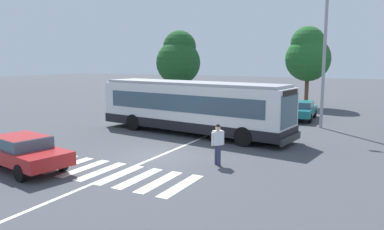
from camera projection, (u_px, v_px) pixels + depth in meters
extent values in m
plane|color=#424449|center=(157.00, 156.00, 16.96)|extent=(160.00, 160.00, 0.00)
cylinder|color=black|center=(263.00, 130.00, 20.64)|extent=(1.03, 0.43, 1.00)
cylinder|color=black|center=(244.00, 137.00, 18.74)|extent=(1.03, 0.43, 1.00)
cylinder|color=black|center=(158.00, 117.00, 24.94)|extent=(1.03, 0.43, 1.00)
cylinder|color=black|center=(134.00, 122.00, 23.04)|extent=(1.03, 0.43, 1.00)
cube|color=white|center=(192.00, 106.00, 21.81)|extent=(12.07, 4.05, 2.55)
cube|color=black|center=(192.00, 123.00, 21.96)|extent=(12.19, 4.09, 0.55)
cube|color=#3D5666|center=(192.00, 101.00, 21.76)|extent=(10.67, 3.92, 0.96)
cube|color=#3D5666|center=(289.00, 111.00, 18.41)|extent=(0.33, 2.23, 1.63)
cube|color=black|center=(290.00, 93.00, 18.28)|extent=(0.31, 1.93, 0.28)
cube|color=#99999E|center=(192.00, 83.00, 21.61)|extent=(11.57, 3.79, 0.16)
cube|color=#28282B|center=(291.00, 139.00, 18.55)|extent=(0.45, 2.54, 0.36)
cylinder|color=#333856|center=(217.00, 154.00, 15.51)|extent=(0.16, 0.16, 0.85)
cylinder|color=#333856|center=(219.00, 155.00, 15.33)|extent=(0.16, 0.16, 0.85)
cube|color=white|center=(218.00, 138.00, 15.31)|extent=(0.45, 0.47, 0.60)
cylinder|color=white|center=(213.00, 139.00, 15.22)|extent=(0.10, 0.10, 0.55)
cylinder|color=white|center=(223.00, 138.00, 15.41)|extent=(0.10, 0.10, 0.55)
sphere|color=tan|center=(218.00, 128.00, 15.25)|extent=(0.22, 0.22, 0.22)
sphere|color=black|center=(218.00, 126.00, 15.24)|extent=(0.19, 0.19, 0.19)
cylinder|color=black|center=(62.00, 163.00, 14.60)|extent=(0.67, 0.32, 0.64)
cylinder|color=black|center=(20.00, 173.00, 13.31)|extent=(0.67, 0.32, 0.64)
cylinder|color=black|center=(26.00, 152.00, 16.32)|extent=(0.67, 0.32, 0.64)
cube|color=#AD1E1E|center=(23.00, 154.00, 14.77)|extent=(4.76, 2.63, 0.52)
cube|color=#3D5666|center=(21.00, 141.00, 14.75)|extent=(2.42, 1.98, 0.44)
cube|color=#AD1E1E|center=(21.00, 137.00, 14.73)|extent=(2.23, 1.87, 0.09)
cylinder|color=black|center=(225.00, 108.00, 31.33)|extent=(0.26, 0.66, 0.64)
cylinder|color=black|center=(244.00, 109.00, 30.70)|extent=(0.26, 0.66, 0.64)
cylinder|color=black|center=(214.00, 112.00, 28.78)|extent=(0.26, 0.66, 0.64)
cylinder|color=black|center=(235.00, 113.00, 28.15)|extent=(0.26, 0.66, 0.64)
cube|color=#234293|center=(229.00, 106.00, 29.69)|extent=(2.23, 4.65, 0.52)
cube|color=#3D5666|center=(229.00, 101.00, 29.54)|extent=(1.80, 2.30, 0.44)
cube|color=#234293|center=(229.00, 98.00, 29.51)|extent=(1.71, 2.11, 0.09)
cylinder|color=black|center=(260.00, 109.00, 30.46)|extent=(0.23, 0.65, 0.64)
cylinder|color=black|center=(280.00, 110.00, 29.77)|extent=(0.23, 0.65, 0.64)
cylinder|color=black|center=(250.00, 114.00, 27.96)|extent=(0.23, 0.65, 0.64)
cylinder|color=black|center=(272.00, 115.00, 27.26)|extent=(0.23, 0.65, 0.64)
cube|color=#38383D|center=(266.00, 108.00, 28.82)|extent=(2.04, 4.59, 0.52)
cube|color=#3D5666|center=(266.00, 102.00, 28.66)|extent=(1.71, 2.24, 0.44)
cube|color=#38383D|center=(266.00, 99.00, 28.64)|extent=(1.63, 2.05, 0.09)
cylinder|color=black|center=(292.00, 112.00, 28.82)|extent=(0.24, 0.65, 0.64)
cylinder|color=black|center=(315.00, 113.00, 28.13)|extent=(0.24, 0.65, 0.64)
cylinder|color=black|center=(285.00, 117.00, 26.30)|extent=(0.24, 0.65, 0.64)
cylinder|color=black|center=(310.00, 119.00, 25.62)|extent=(0.24, 0.65, 0.64)
cube|color=#196B70|center=(301.00, 111.00, 27.17)|extent=(2.07, 4.60, 0.52)
cube|color=#3D5666|center=(301.00, 104.00, 27.02)|extent=(1.72, 2.25, 0.44)
cube|color=#196B70|center=(301.00, 102.00, 26.99)|extent=(1.64, 2.06, 0.09)
cylinder|color=#939399|center=(325.00, 45.00, 23.19)|extent=(0.20, 0.20, 10.49)
cylinder|color=brown|center=(178.00, 91.00, 37.43)|extent=(0.36, 0.36, 2.51)
sphere|color=#1E5123|center=(178.00, 63.00, 37.02)|extent=(4.39, 4.39, 4.39)
sphere|color=#1E5123|center=(180.00, 47.00, 37.14)|extent=(3.30, 3.30, 3.30)
cylinder|color=brown|center=(307.00, 91.00, 34.22)|extent=(0.36, 0.36, 2.99)
sphere|color=#236028|center=(308.00, 59.00, 33.79)|extent=(4.06, 4.06, 4.06)
sphere|color=#236028|center=(308.00, 43.00, 33.64)|extent=(3.04, 3.04, 3.04)
cube|color=silver|center=(52.00, 163.00, 15.81)|extent=(0.45, 2.64, 0.01)
cube|color=silver|center=(67.00, 165.00, 15.40)|extent=(0.45, 2.64, 0.01)
cube|color=silver|center=(84.00, 168.00, 14.99)|extent=(0.45, 2.64, 0.01)
cube|color=silver|center=(101.00, 171.00, 14.57)|extent=(0.45, 2.64, 0.01)
cube|color=silver|center=(119.00, 175.00, 14.16)|extent=(0.45, 2.64, 0.01)
cube|color=silver|center=(139.00, 178.00, 13.74)|extent=(0.45, 2.64, 0.01)
cube|color=silver|center=(159.00, 182.00, 13.33)|extent=(0.45, 2.64, 0.01)
cube|color=silver|center=(181.00, 186.00, 12.92)|extent=(0.45, 2.64, 0.01)
cube|color=silver|center=(181.00, 147.00, 18.67)|extent=(0.16, 24.00, 0.01)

